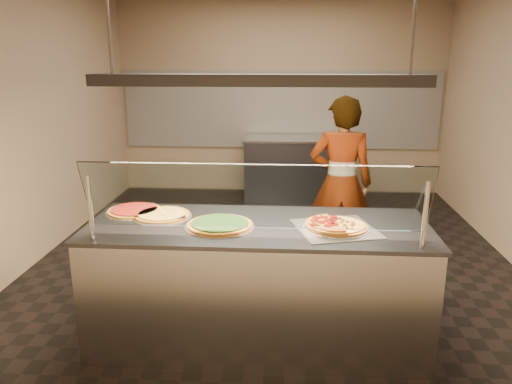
# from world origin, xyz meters

# --- Properties ---
(ground) EXTENTS (5.00, 6.00, 0.02)m
(ground) POSITION_xyz_m (0.00, 0.00, -0.01)
(ground) COLOR black
(ground) RESTS_ON ground
(wall_back) EXTENTS (5.00, 0.02, 3.00)m
(wall_back) POSITION_xyz_m (0.00, 3.01, 1.50)
(wall_back) COLOR #988462
(wall_back) RESTS_ON ground
(wall_front) EXTENTS (5.00, 0.02, 3.00)m
(wall_front) POSITION_xyz_m (0.00, -3.01, 1.50)
(wall_front) COLOR #988462
(wall_front) RESTS_ON ground
(wall_left) EXTENTS (0.02, 6.00, 3.00)m
(wall_left) POSITION_xyz_m (-2.51, 0.00, 1.50)
(wall_left) COLOR #988462
(wall_left) RESTS_ON ground
(tile_band) EXTENTS (4.90, 0.02, 1.20)m
(tile_band) POSITION_xyz_m (0.00, 2.98, 1.30)
(tile_band) COLOR silver
(tile_band) RESTS_ON wall_back
(serving_counter) EXTENTS (2.48, 0.94, 0.93)m
(serving_counter) POSITION_xyz_m (-0.07, -1.43, 0.47)
(serving_counter) COLOR #B7B7BC
(serving_counter) RESTS_ON ground
(sneeze_guard) EXTENTS (2.24, 0.18, 0.54)m
(sneeze_guard) POSITION_xyz_m (-0.07, -1.78, 1.23)
(sneeze_guard) COLOR #B7B7BC
(sneeze_guard) RESTS_ON serving_counter
(perforated_tray) EXTENTS (0.65, 0.65, 0.01)m
(perforated_tray) POSITION_xyz_m (0.49, -1.50, 0.94)
(perforated_tray) COLOR silver
(perforated_tray) RESTS_ON serving_counter
(half_pizza_pepperoni) EXTENTS (0.33, 0.48, 0.05)m
(half_pizza_pepperoni) POSITION_xyz_m (0.38, -1.50, 0.96)
(half_pizza_pepperoni) COLOR #8F531A
(half_pizza_pepperoni) RESTS_ON perforated_tray
(half_pizza_sausage) EXTENTS (0.33, 0.48, 0.04)m
(half_pizza_sausage) POSITION_xyz_m (0.59, -1.50, 0.96)
(half_pizza_sausage) COLOR #8F531A
(half_pizza_sausage) RESTS_ON perforated_tray
(pizza_spinach) EXTENTS (0.50, 0.50, 0.03)m
(pizza_spinach) POSITION_xyz_m (-0.34, -1.51, 0.95)
(pizza_spinach) COLOR silver
(pizza_spinach) RESTS_ON serving_counter
(pizza_cheese) EXTENTS (0.45, 0.45, 0.03)m
(pizza_cheese) POSITION_xyz_m (-0.81, -1.30, 0.94)
(pizza_cheese) COLOR silver
(pizza_cheese) RESTS_ON serving_counter
(pizza_tomato) EXTENTS (0.44, 0.44, 0.03)m
(pizza_tomato) POSITION_xyz_m (-1.05, -1.21, 0.94)
(pizza_tomato) COLOR silver
(pizza_tomato) RESTS_ON serving_counter
(pizza_spatula) EXTENTS (0.25, 0.21, 0.02)m
(pizza_spatula) POSITION_xyz_m (-0.76, -1.33, 0.96)
(pizza_spatula) COLOR #B7B7BC
(pizza_spatula) RESTS_ON pizza_spinach
(prep_table) EXTENTS (1.54, 0.74, 0.93)m
(prep_table) POSITION_xyz_m (0.24, 2.55, 0.47)
(prep_table) COLOR #3E3E43
(prep_table) RESTS_ON ground
(worker) EXTENTS (0.66, 0.46, 1.74)m
(worker) POSITION_xyz_m (0.67, 0.07, 0.87)
(worker) COLOR #2B2830
(worker) RESTS_ON ground
(heat_lamp_housing) EXTENTS (2.30, 0.18, 0.08)m
(heat_lamp_housing) POSITION_xyz_m (-0.07, -1.43, 1.95)
(heat_lamp_housing) COLOR #3E3E43
(heat_lamp_housing) RESTS_ON ceiling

